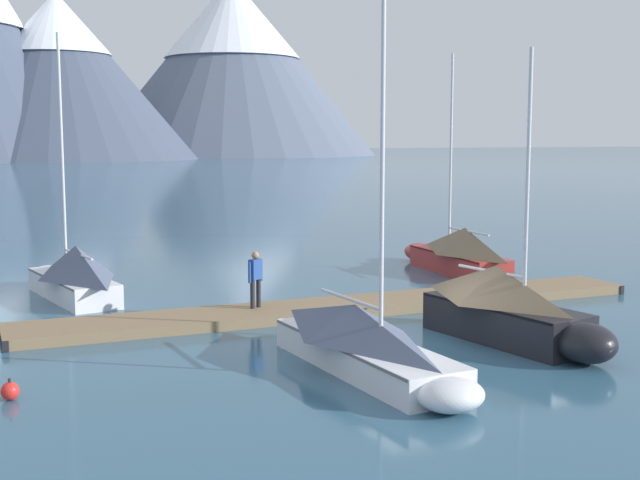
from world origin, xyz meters
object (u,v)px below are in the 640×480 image
(sailboat_mid_dock_starboard, at_px, (456,251))
(mooring_buoy_inner_mooring, at_px, (10,391))
(sailboat_second_berth, at_px, (366,341))
(sailboat_mid_dock_port, at_px, (510,308))
(person_on_dock, at_px, (255,276))
(sailboat_nearest_berth, at_px, (72,273))

(sailboat_mid_dock_starboard, bearing_deg, mooring_buoy_inner_mooring, -149.95)
(sailboat_second_berth, bearing_deg, sailboat_mid_dock_port, 10.54)
(person_on_dock, xyz_separation_m, mooring_buoy_inner_mooring, (-7.25, -5.37, -1.07))
(person_on_dock, relative_size, mooring_buoy_inner_mooring, 3.70)
(mooring_buoy_inner_mooring, bearing_deg, sailboat_mid_dock_starboard, 30.05)
(mooring_buoy_inner_mooring, bearing_deg, sailboat_nearest_berth, 75.91)
(sailboat_second_berth, xyz_separation_m, person_on_dock, (-0.37, 6.45, 0.54))
(mooring_buoy_inner_mooring, bearing_deg, person_on_dock, 36.54)
(sailboat_mid_dock_port, height_order, sailboat_mid_dock_starboard, sailboat_mid_dock_starboard)
(sailboat_mid_dock_starboard, relative_size, mooring_buoy_inner_mooring, 18.86)
(sailboat_mid_dock_starboard, bearing_deg, sailboat_second_berth, -131.22)
(sailboat_second_berth, distance_m, mooring_buoy_inner_mooring, 7.71)
(sailboat_mid_dock_port, bearing_deg, sailboat_mid_dock_starboard, 63.64)
(mooring_buoy_inner_mooring, bearing_deg, sailboat_second_berth, -8.10)
(sailboat_nearest_berth, distance_m, sailboat_mid_dock_starboard, 14.72)
(sailboat_second_berth, height_order, mooring_buoy_inner_mooring, sailboat_second_berth)
(sailboat_nearest_berth, xyz_separation_m, sailboat_second_berth, (4.95, -11.73, -0.15))
(sailboat_nearest_berth, bearing_deg, sailboat_second_berth, -67.14)
(sailboat_nearest_berth, height_order, sailboat_mid_dock_starboard, sailboat_nearest_berth)
(sailboat_mid_dock_port, relative_size, mooring_buoy_inner_mooring, 16.54)
(sailboat_second_berth, relative_size, sailboat_mid_dock_port, 1.22)
(sailboat_nearest_berth, height_order, mooring_buoy_inner_mooring, sailboat_nearest_berth)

